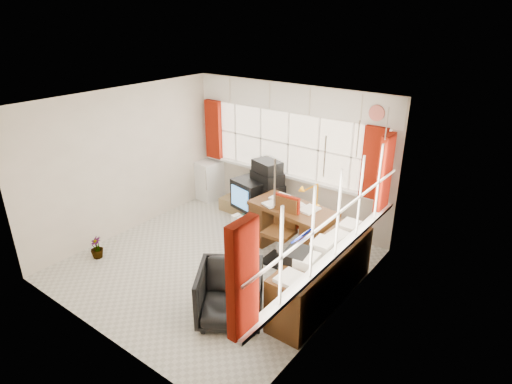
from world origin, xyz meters
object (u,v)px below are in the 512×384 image
at_px(crt_tv, 252,194).
at_px(tv_bench, 255,209).
at_px(task_chair, 283,227).
at_px(office_chair, 230,294).
at_px(desk_lamp, 318,190).
at_px(desk, 292,227).
at_px(radiator, 246,241).
at_px(credenza, 323,275).
at_px(mini_fridge, 209,180).

bearing_deg(crt_tv, tv_bench, 109.87).
xyz_separation_m(task_chair, office_chair, (0.27, -1.59, -0.19)).
distance_m(desk_lamp, tv_bench, 1.86).
xyz_separation_m(desk, task_chair, (0.01, -0.28, 0.12)).
relative_size(office_chair, radiator, 1.27).
height_order(desk_lamp, radiator, desk_lamp).
height_order(desk_lamp, credenza, desk_lamp).
height_order(credenza, crt_tv, credenza).
xyz_separation_m(office_chair, mini_fridge, (-2.80, 2.64, 0.03)).
bearing_deg(desk_lamp, credenza, -55.93).
xyz_separation_m(credenza, tv_bench, (-2.28, 1.52, -0.27)).
xyz_separation_m(desk, credenza, (1.02, -0.83, -0.04)).
relative_size(task_chair, radiator, 1.65).
relative_size(radiator, tv_bench, 0.45).
height_order(desk_lamp, tv_bench, desk_lamp).
bearing_deg(tv_bench, desk_lamp, -15.93).
bearing_deg(credenza, radiator, 169.48).
relative_size(desk_lamp, office_chair, 0.49).
xyz_separation_m(task_chair, crt_tv, (-1.21, 0.79, -0.03)).
xyz_separation_m(credenza, crt_tv, (-2.21, 1.34, 0.13)).
bearing_deg(tv_bench, office_chair, -58.86).
distance_m(task_chair, mini_fridge, 2.74).
relative_size(desk, radiator, 2.26).
bearing_deg(mini_fridge, desk, -17.00).
relative_size(desk_lamp, credenza, 0.20).
height_order(office_chair, tv_bench, office_chair).
distance_m(task_chair, tv_bench, 1.66).
height_order(task_chair, office_chair, task_chair).
relative_size(task_chair, office_chair, 1.30).
distance_m(desk, tv_bench, 1.47).
bearing_deg(credenza, task_chair, 151.32).
distance_m(tv_bench, mini_fridge, 1.28).
xyz_separation_m(task_chair, mini_fridge, (-2.52, 1.05, -0.16)).
relative_size(tv_bench, mini_fridge, 1.76).
height_order(radiator, tv_bench, radiator).
bearing_deg(tv_bench, crt_tv, -70.13).
relative_size(desk, tv_bench, 1.02).
relative_size(task_chair, crt_tv, 1.48).
bearing_deg(office_chair, crt_tv, 88.38).
distance_m(desk, task_chair, 0.31).
distance_m(desk_lamp, radiator, 1.38).
distance_m(task_chair, credenza, 1.16).
bearing_deg(desk_lamp, tv_bench, 164.07).
relative_size(office_chair, credenza, 0.40).
bearing_deg(desk_lamp, crt_tv, 170.13).
distance_m(office_chair, crt_tv, 2.80).
bearing_deg(radiator, desk_lamp, 44.69).
xyz_separation_m(credenza, mini_fridge, (-3.53, 1.60, 0.00)).
xyz_separation_m(desk_lamp, tv_bench, (-1.55, 0.44, -0.94)).
height_order(desk, credenza, credenza).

